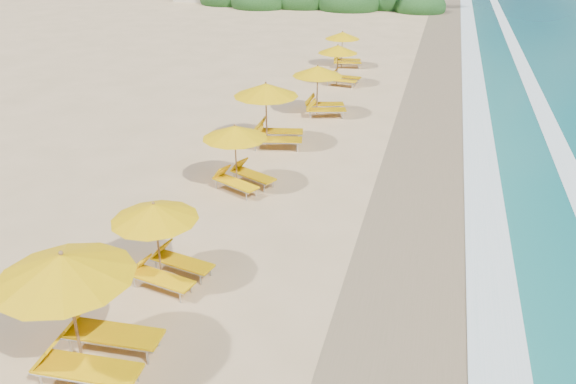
% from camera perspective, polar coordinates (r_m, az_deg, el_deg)
% --- Properties ---
extents(ground, '(160.00, 160.00, 0.00)m').
position_cam_1_polar(ground, '(16.21, 0.00, -3.83)').
color(ground, tan).
rests_on(ground, ground).
extents(wet_sand, '(4.00, 160.00, 0.01)m').
position_cam_1_polar(wet_sand, '(15.77, 14.23, -5.58)').
color(wet_sand, '#82694D').
rests_on(wet_sand, ground).
extents(surf_foam, '(4.00, 160.00, 0.01)m').
position_cam_1_polar(surf_foam, '(16.04, 23.93, -6.53)').
color(surf_foam, white).
rests_on(surf_foam, ground).
extents(station_3, '(2.94, 2.74, 2.63)m').
position_cam_1_polar(station_3, '(11.50, -20.20, -10.62)').
color(station_3, olive).
rests_on(station_3, ground).
extents(station_4, '(2.56, 2.45, 2.11)m').
position_cam_1_polar(station_4, '(13.79, -12.55, -4.55)').
color(station_4, olive).
rests_on(station_4, ground).
extents(station_5, '(2.83, 2.82, 2.16)m').
position_cam_1_polar(station_5, '(18.38, -4.95, 3.96)').
color(station_5, olive).
rests_on(station_5, ground).
extents(station_6, '(3.08, 2.96, 2.54)m').
position_cam_1_polar(station_6, '(21.96, -1.70, 8.28)').
color(station_6, olive).
rests_on(station_6, ground).
extents(station_7, '(2.88, 2.81, 2.29)m').
position_cam_1_polar(station_7, '(25.75, 3.38, 10.56)').
color(station_7, olive).
rests_on(station_7, ground).
extents(station_8, '(2.48, 2.34, 2.15)m').
position_cam_1_polar(station_8, '(30.99, 5.31, 12.93)').
color(station_8, olive).
rests_on(station_8, ground).
extents(station_9, '(2.56, 2.45, 2.12)m').
position_cam_1_polar(station_9, '(35.10, 5.75, 14.39)').
color(station_9, olive).
rests_on(station_9, ground).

